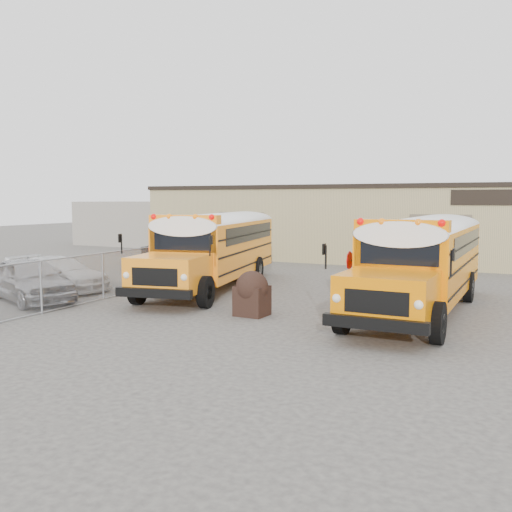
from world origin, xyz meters
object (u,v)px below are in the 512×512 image
at_px(school_bus_right, 450,242).
at_px(car_silver, 30,279).
at_px(tarp_bundle, 252,293).
at_px(car_white, 59,274).
at_px(car_dark, 179,253).
at_px(school_bus_left, 255,234).

height_order(school_bus_right, car_silver, school_bus_right).
distance_m(tarp_bundle, car_white, 9.72).
bearing_deg(tarp_bundle, school_bus_right, 64.85).
bearing_deg(car_white, school_bus_right, -53.88).
distance_m(car_white, car_dark, 9.86).
relative_size(car_silver, car_dark, 1.11).
xyz_separation_m(school_bus_left, car_silver, (-3.11, -12.68, -1.06)).
height_order(school_bus_left, car_silver, school_bus_left).
distance_m(school_bus_right, car_white, 17.12).
relative_size(car_silver, car_white, 1.01).
relative_size(car_white, car_dark, 1.10).
relative_size(school_bus_left, car_white, 2.38).
xyz_separation_m(school_bus_left, tarp_bundle, (5.52, -11.34, -1.13)).
xyz_separation_m(tarp_bundle, car_white, (-9.65, 1.12, -0.06)).
height_order(car_silver, car_dark, car_silver).
relative_size(tarp_bundle, car_silver, 0.30).
bearing_deg(tarp_bundle, school_bus_left, 115.94).
xyz_separation_m(tarp_bundle, car_silver, (-8.63, -1.34, 0.07)).
height_order(tarp_bundle, car_white, tarp_bundle).
bearing_deg(school_bus_left, car_silver, -103.79).
distance_m(school_bus_left, car_white, 11.09).
xyz_separation_m(car_white, car_dark, (-0.62, 9.84, 0.02)).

